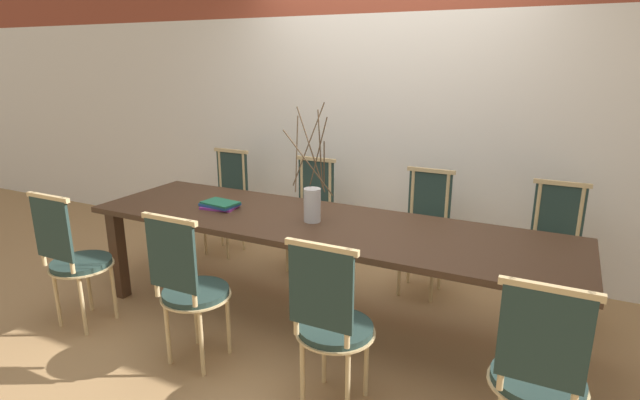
# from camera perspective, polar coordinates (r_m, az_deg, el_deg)

# --- Properties ---
(ground_plane) EXTENTS (16.00, 16.00, 0.00)m
(ground_plane) POSITION_cam_1_polar(r_m,az_deg,el_deg) (3.66, 0.00, -13.55)
(ground_plane) COLOR #A87F51
(wall_rear) EXTENTS (12.00, 0.06, 3.20)m
(wall_rear) POSITION_cam_1_polar(r_m,az_deg,el_deg) (4.42, 7.91, 13.19)
(wall_rear) COLOR white
(wall_rear) RESTS_ON ground_plane
(dining_table) EXTENTS (3.33, 0.91, 0.74)m
(dining_table) POSITION_cam_1_polar(r_m,az_deg,el_deg) (3.38, 0.00, -3.73)
(dining_table) COLOR #422B1C
(dining_table) RESTS_ON ground_plane
(chair_near_leftend) EXTENTS (0.42, 0.42, 0.97)m
(chair_near_leftend) POSITION_cam_1_polar(r_m,az_deg,el_deg) (3.75, -26.36, -5.77)
(chair_near_leftend) COLOR #233833
(chair_near_leftend) RESTS_ON ground_plane
(chair_near_left) EXTENTS (0.42, 0.42, 0.97)m
(chair_near_left) POSITION_cam_1_polar(r_m,az_deg,el_deg) (3.06, -14.72, -9.39)
(chair_near_left) COLOR #233833
(chair_near_left) RESTS_ON ground_plane
(chair_near_center) EXTENTS (0.42, 0.42, 0.97)m
(chair_near_center) POSITION_cam_1_polar(r_m,az_deg,el_deg) (2.60, 1.29, -13.63)
(chair_near_center) COLOR #233833
(chair_near_center) RESTS_ON ground_plane
(chair_near_right) EXTENTS (0.42, 0.42, 0.97)m
(chair_near_right) POSITION_cam_1_polar(r_m,az_deg,el_deg) (2.42, 23.68, -17.62)
(chair_near_right) COLOR #233833
(chair_near_right) RESTS_ON ground_plane
(chair_far_leftend) EXTENTS (0.42, 0.42, 0.97)m
(chair_far_leftend) POSITION_cam_1_polar(r_m,az_deg,el_deg) (4.79, -10.71, 0.13)
(chair_far_leftend) COLOR #233833
(chair_far_leftend) RESTS_ON ground_plane
(chair_far_left) EXTENTS (0.42, 0.42, 0.97)m
(chair_far_left) POSITION_cam_1_polar(r_m,az_deg,el_deg) (4.32, -1.17, -1.31)
(chair_far_left) COLOR #233833
(chair_far_left) RESTS_ON ground_plane
(chair_far_center) EXTENTS (0.42, 0.42, 0.97)m
(chair_far_center) POSITION_cam_1_polar(r_m,az_deg,el_deg) (3.98, 11.80, -3.20)
(chair_far_center) COLOR #233833
(chair_far_center) RESTS_ON ground_plane
(chair_far_right) EXTENTS (0.42, 0.42, 0.97)m
(chair_far_right) POSITION_cam_1_polar(r_m,az_deg,el_deg) (3.87, 25.15, -4.97)
(chair_far_right) COLOR #233833
(chair_far_right) RESTS_ON ground_plane
(vase_centerpiece) EXTENTS (0.36, 0.36, 0.78)m
(vase_centerpiece) POSITION_cam_1_polar(r_m,az_deg,el_deg) (3.32, -0.90, -0.17)
(vase_centerpiece) COLOR silver
(vase_centerpiece) RESTS_ON dining_table
(book_stack) EXTENTS (0.28, 0.21, 0.05)m
(book_stack) POSITION_cam_1_polar(r_m,az_deg,el_deg) (3.72, -11.37, -0.53)
(book_stack) COLOR #842D8C
(book_stack) RESTS_ON dining_table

